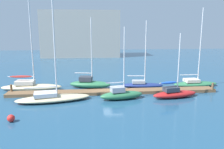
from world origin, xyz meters
name	(u,v)px	position (x,y,z in m)	size (l,w,h in m)	color
ground_plane	(113,93)	(0.00, 0.00, 0.00)	(120.00, 120.00, 0.00)	navy
dock_pier	(113,92)	(0.00, 0.00, 0.19)	(26.07, 1.75, 0.39)	brown
dock_piling_near_end	(11,89)	(-12.63, 0.72, 0.61)	(0.28, 0.28, 1.22)	brown
dock_piling_far_end	(212,88)	(12.63, -0.72, 0.61)	(0.28, 0.28, 1.22)	brown
sailboat_0	(31,86)	(-10.76, 2.46, 0.61)	(7.92, 2.26, 12.64)	beige
sailboat_1	(52,97)	(-7.11, -2.63, 0.49)	(8.42, 3.79, 11.02)	beige
sailboat_2	(90,83)	(-3.00, 3.00, 0.63)	(5.90, 2.92, 9.45)	#2D7047
sailboat_3	(121,94)	(0.65, -2.50, 0.61)	(5.29, 2.51, 8.21)	#2D7047
sailboat_4	(142,84)	(4.24, 2.56, 0.47)	(5.88, 2.12, 9.05)	navy
sailboat_5	(174,93)	(6.96, -2.50, 0.57)	(5.78, 2.58, 7.51)	#B21E1E
sailboat_6	(195,83)	(11.81, 2.46, 0.49)	(6.48, 2.46, 10.72)	#2D7047
mooring_buoy_red	(11,118)	(-9.78, -8.06, 0.33)	(0.65, 0.65, 0.65)	red
harbor_building_distant	(81,34)	(-5.59, 39.64, 6.46)	(21.79, 9.30, 12.93)	#ADA89E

